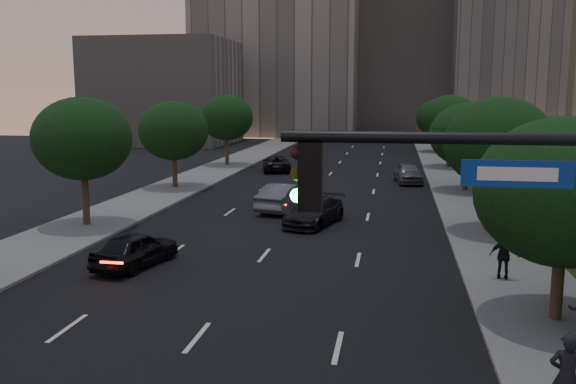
% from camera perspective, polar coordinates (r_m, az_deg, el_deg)
% --- Properties ---
extents(road_surface, '(16.00, 140.00, 0.02)m').
position_cam_1_polar(road_surface, '(41.63, 2.41, -0.26)').
color(road_surface, black).
rests_on(road_surface, ground).
extents(sidewalk_right, '(4.50, 140.00, 0.15)m').
position_cam_1_polar(sidewalk_right, '(41.56, 16.56, -0.57)').
color(sidewalk_right, slate).
rests_on(sidewalk_right, ground).
extents(sidewalk_left, '(4.50, 140.00, 0.15)m').
position_cam_1_polar(sidewalk_left, '(44.13, -10.90, 0.21)').
color(sidewalk_left, slate).
rests_on(sidewalk_left, ground).
extents(parapet_wall, '(0.35, 90.00, 0.70)m').
position_cam_1_polar(parapet_wall, '(39.63, 21.86, 4.92)').
color(parapet_wall, slate).
rests_on(parapet_wall, embankment).
extents(office_block_left, '(26.00, 20.00, 32.00)m').
position_cam_1_polar(office_block_left, '(104.92, -0.73, 14.24)').
color(office_block_left, gray).
rests_on(office_block_left, ground).
extents(office_block_mid, '(22.00, 18.00, 26.00)m').
position_cam_1_polar(office_block_mid, '(112.88, 10.51, 12.21)').
color(office_block_mid, gray).
rests_on(office_block_mid, ground).
extents(office_block_right, '(20.00, 22.00, 36.00)m').
position_cam_1_polar(office_block_right, '(108.89, 20.45, 14.55)').
color(office_block_right, slate).
rests_on(office_block_right, ground).
extents(office_block_filler, '(18.00, 16.00, 14.00)m').
position_cam_1_polar(office_block_filler, '(86.59, -11.42, 9.15)').
color(office_block_filler, gray).
rests_on(office_block_filler, ground).
extents(tree_right_a, '(5.20, 5.20, 6.24)m').
position_cam_1_polar(tree_right_a, '(19.56, 24.43, -0.00)').
color(tree_right_a, '#38281C').
rests_on(tree_right_a, ground).
extents(tree_right_b, '(5.20, 5.20, 6.74)m').
position_cam_1_polar(tree_right_b, '(31.19, 19.08, 4.39)').
color(tree_right_b, '#38281C').
rests_on(tree_right_b, ground).
extents(tree_right_c, '(5.20, 5.20, 6.24)m').
position_cam_1_polar(tree_right_c, '(44.08, 16.43, 5.15)').
color(tree_right_c, '#38281C').
rests_on(tree_right_c, ground).
extents(tree_right_d, '(5.20, 5.20, 6.74)m').
position_cam_1_polar(tree_right_d, '(57.97, 14.94, 6.60)').
color(tree_right_d, '#38281C').
rests_on(tree_right_d, ground).
extents(tree_right_e, '(5.20, 5.20, 6.24)m').
position_cam_1_polar(tree_right_e, '(72.93, 13.93, 6.73)').
color(tree_right_e, '#38281C').
rests_on(tree_right_e, ground).
extents(tree_left_b, '(5.00, 5.00, 6.71)m').
position_cam_1_polar(tree_left_b, '(32.79, -18.69, 4.73)').
color(tree_left_b, '#38281C').
rests_on(tree_left_b, ground).
extents(tree_left_c, '(5.00, 5.00, 6.34)m').
position_cam_1_polar(tree_left_c, '(44.64, -10.66, 5.65)').
color(tree_left_c, '#38281C').
rests_on(tree_left_c, ground).
extents(tree_left_d, '(5.00, 5.00, 6.71)m').
position_cam_1_polar(tree_left_d, '(57.92, -5.78, 6.92)').
color(tree_left_d, '#38281C').
rests_on(tree_left_d, ground).
extents(sedan_near_left, '(2.57, 4.47, 1.43)m').
position_cam_1_polar(sedan_near_left, '(25.19, -14.08, -5.21)').
color(sedan_near_left, black).
rests_on(sedan_near_left, ground).
extents(sedan_mid_left, '(2.85, 5.25, 1.64)m').
position_cam_1_polar(sedan_mid_left, '(35.89, -0.26, -0.48)').
color(sedan_mid_left, '#57585E').
rests_on(sedan_mid_left, ground).
extents(sedan_far_left, '(3.41, 5.43, 1.40)m').
position_cam_1_polar(sedan_far_left, '(54.06, -1.08, 2.68)').
color(sedan_far_left, black).
rests_on(sedan_far_left, ground).
extents(sedan_near_right, '(3.22, 5.21, 1.41)m').
position_cam_1_polar(sedan_near_right, '(32.08, 2.48, -1.86)').
color(sedan_near_right, black).
rests_on(sedan_near_right, ground).
extents(sedan_far_right, '(2.41, 4.81, 1.57)m').
position_cam_1_polar(sedan_far_right, '(47.90, 11.18, 1.76)').
color(sedan_far_right, '#595A61').
rests_on(sedan_far_right, ground).
extents(pedestrian_a, '(0.76, 0.56, 1.91)m').
position_cam_1_polar(pedestrian_a, '(14.29, 24.62, -15.48)').
color(pedestrian_a, black).
rests_on(pedestrian_a, sidewalk_right).
extents(pedestrian_c, '(1.07, 0.57, 1.74)m').
position_cam_1_polar(pedestrian_c, '(23.68, 19.57, -5.64)').
color(pedestrian_c, black).
rests_on(pedestrian_c, sidewalk_right).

